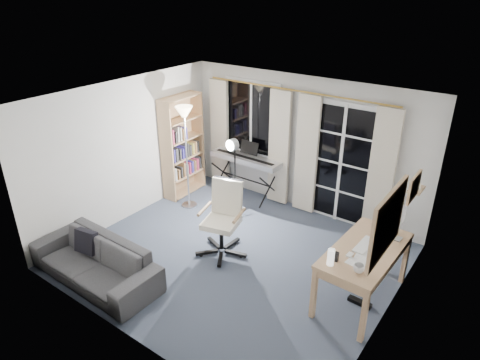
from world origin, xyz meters
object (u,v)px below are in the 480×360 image
object	(u,v)px
monitor	(397,218)
bookshelf	(181,148)
office_chair	(225,211)
mug	(359,268)
studio_light	(233,154)
sofa	(94,256)
keyboard_piano	(246,160)
desk	(365,255)
torchiere_lamp	(185,128)

from	to	relation	value
monitor	bookshelf	bearing A→B (deg)	175.50
office_chair	mug	xyz separation A→B (m)	(2.23, -0.37, 0.17)
studio_light	mug	distance (m)	2.99
monitor	sofa	bearing A→B (deg)	-144.06
bookshelf	keyboard_piano	distance (m)	1.25
mug	sofa	bearing A→B (deg)	-158.52
mug	desk	bearing A→B (deg)	101.31
monitor	sofa	xyz separation A→B (m)	(-3.32, -2.22, -0.68)
desk	mug	xyz separation A→B (m)	(0.10, -0.50, 0.16)
torchiere_lamp	sofa	xyz separation A→B (m)	(0.39, -2.35, -1.13)
monitor	keyboard_piano	bearing A→B (deg)	163.75
bookshelf	mug	distance (m)	4.35
sofa	mug	bearing A→B (deg)	22.08
desk	sofa	world-z (taller)	same
desk	office_chair	bearing A→B (deg)	-174.41
bookshelf	mug	world-z (taller)	bookshelf
bookshelf	sofa	size ratio (longest dim) A/B	0.97
keyboard_piano	office_chair	world-z (taller)	office_chair
office_chair	desk	bearing A→B (deg)	-11.24
bookshelf	studio_light	xyz separation A→B (m)	(1.40, -0.22, 0.28)
torchiere_lamp	studio_light	world-z (taller)	torchiere_lamp
studio_light	desk	distance (m)	2.75
torchiere_lamp	mug	bearing A→B (deg)	-16.61
studio_light	mug	bearing A→B (deg)	-12.76
bookshelf	desk	distance (m)	4.12
monitor	sofa	size ratio (longest dim) A/B	0.28
bookshelf	office_chair	size ratio (longest dim) A/B	1.69
torchiere_lamp	mug	distance (m)	3.83
studio_light	bookshelf	bearing A→B (deg)	-177.24
bookshelf	monitor	world-z (taller)	bookshelf
office_chair	desk	distance (m)	2.14
studio_light	keyboard_piano	bearing A→B (deg)	121.34
desk	sofa	xyz separation A→B (m)	(-3.13, -1.77, -0.29)
monitor	mug	xyz separation A→B (m)	(-0.10, -0.95, -0.23)
bookshelf	studio_light	world-z (taller)	bookshelf
sofa	desk	bearing A→B (deg)	30.10
keyboard_piano	studio_light	bearing A→B (deg)	-69.51
mug	keyboard_piano	bearing A→B (deg)	146.41
mug	studio_light	bearing A→B (deg)	155.62
office_chair	sofa	size ratio (longest dim) A/B	0.57
bookshelf	keyboard_piano	size ratio (longest dim) A/B	1.35
studio_light	monitor	bearing A→B (deg)	5.99
bookshelf	desk	bearing A→B (deg)	-14.58
torchiere_lamp	keyboard_piano	xyz separation A→B (m)	(0.64, 0.90, -0.74)
keyboard_piano	office_chair	xyz separation A→B (m)	(0.74, -1.60, -0.11)
desk	mug	size ratio (longest dim) A/B	11.59
mug	sofa	xyz separation A→B (m)	(-3.23, -1.27, -0.45)
torchiere_lamp	sofa	size ratio (longest dim) A/B	0.95
bookshelf	monitor	xyz separation A→B (m)	(4.20, -0.49, 0.16)
studio_light	sofa	xyz separation A→B (m)	(-0.52, -2.50, -0.81)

